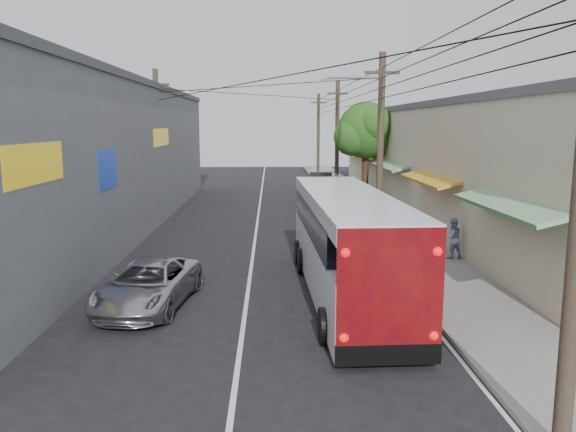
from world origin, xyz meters
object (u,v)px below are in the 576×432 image
Objects in this scene: parked_suv at (332,212)px; pedestrian_far at (452,238)px; jeepney at (148,285)px; parked_car_mid at (335,199)px; parked_car_far at (321,183)px; pedestrian_near at (402,220)px; coach_bus at (346,243)px.

pedestrian_far is (3.80, -7.25, 0.09)m from parked_suv.
parked_car_mid is (7.38, 18.12, 0.07)m from jeepney.
jeepney is at bearing -122.81° from parked_suv.
pedestrian_near is (2.18, -17.16, 0.07)m from parked_car_far.
pedestrian_far reaches higher than pedestrian_near.
parked_car_mid is at bearing 77.40° from parked_suv.
parked_car_mid is at bearing -77.12° from pedestrian_near.
parked_car_mid is at bearing -89.41° from pedestrian_far.
pedestrian_near reaches higher than parked_car_mid.
pedestrian_near reaches higher than parked_car_far.
jeepney is at bearing 13.72° from pedestrian_far.
parked_car_mid is 0.87× the size of parked_car_far.
coach_bus is 17.26m from parked_car_mid.
parked_car_mid is (0.80, 5.79, -0.09)m from parked_suv.
pedestrian_near is at bearing 64.87° from coach_bus.
jeepney is at bearing 44.32° from pedestrian_near.
pedestrian_near is at bearing -90.69° from pedestrian_far.
parked_suv is at bearing -89.99° from parked_car_mid.
coach_bus reaches higher than pedestrian_far.
parked_car_far is (7.29, 26.64, 0.15)m from jeepney.
parked_car_far is at bearing 98.48° from parked_car_mid.
jeepney is 0.83× the size of parked_suv.
coach_bus reaches higher than parked_suv.
parked_car_mid is 8.53m from parked_car_far.
parked_suv is at bearing 69.49° from jeepney.
parked_suv is 4.05m from pedestrian_near.
coach_bus reaches higher than jeepney.
parked_suv reaches higher than pedestrian_near.
parked_car_mid is (1.60, 17.16, -0.91)m from coach_bus.
parked_car_mid reaches higher than jeepney.
coach_bus is 5.93m from jeepney.
pedestrian_near is at bearing -49.28° from parked_suv.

